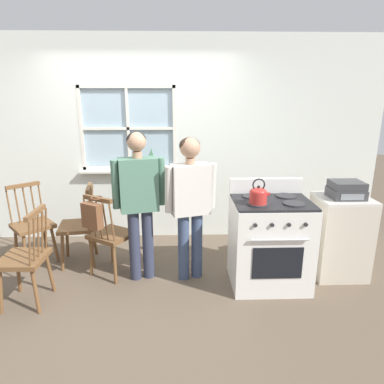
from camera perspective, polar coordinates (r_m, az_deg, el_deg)
The scene contains 14 objects.
ground_plane at distance 3.79m, azimuth -9.65°, elevation -15.33°, with size 16.00×16.00×0.00m, color brown.
wall_back at distance 4.67m, azimuth -8.03°, elevation 8.25°, with size 6.40×0.16×2.70m.
chair_by_window at distance 3.89m, azimuth -13.41°, elevation -7.16°, with size 0.57×0.56×0.94m.
chair_near_wall at distance 4.49m, azimuth -25.08°, elevation -5.12°, with size 0.58×0.58×0.94m.
chair_center_cluster at distance 3.65m, azimuth -26.00°, elevation -10.07°, with size 0.41×0.43×0.94m.
chair_near_stove at distance 4.26m, azimuth -18.30°, elevation -5.52°, with size 0.46×0.48×0.94m.
person_elderly_left at distance 3.58m, azimuth -8.85°, elevation -0.36°, with size 0.55×0.30×1.60m.
person_teen_center at distance 3.55m, azimuth -0.31°, elevation -0.65°, with size 0.55×0.31×1.54m.
stove at distance 3.69m, azimuth 12.78°, elevation -8.08°, with size 0.78×0.68×1.08m.
kettle at distance 3.34m, azimuth 10.99°, elevation -0.46°, with size 0.21×0.17×0.25m.
potted_plant at distance 4.62m, azimuth -6.81°, elevation 4.79°, with size 0.13×0.13×0.31m.
handbag at distance 3.63m, azimuth -16.28°, elevation -3.71°, with size 0.25×0.25×0.31m.
side_counter at distance 4.12m, azimuth 23.36°, elevation -6.81°, with size 0.55×0.50×0.90m.
stereo at distance 3.94m, azimuth 24.33°, elevation 0.33°, with size 0.34×0.29×0.18m.
Camera 1 is at (0.51, -3.20, 1.95)m, focal length 32.00 mm.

